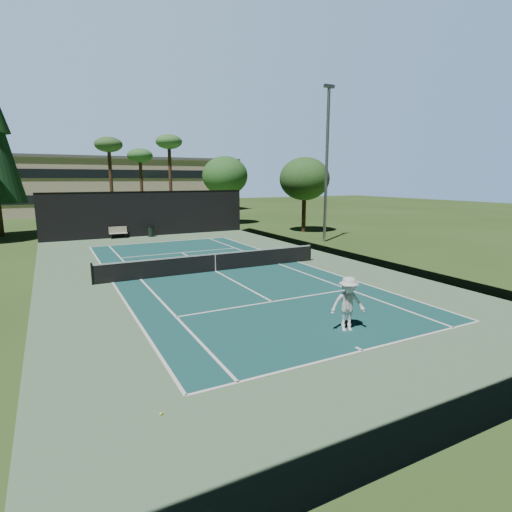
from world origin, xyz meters
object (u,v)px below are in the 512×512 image
(tennis_ball_a, at_px, (161,414))
(trash_bin, at_px, (151,231))
(tennis_net, at_px, (215,262))
(park_bench, at_px, (118,232))
(tennis_ball_b, at_px, (199,270))
(tennis_ball_c, at_px, (193,259))
(tennis_ball_d, at_px, (86,264))
(player, at_px, (348,304))

(tennis_ball_a, relative_size, trash_bin, 0.08)
(tennis_net, height_order, park_bench, tennis_net)
(trash_bin, bearing_deg, tennis_ball_b, -92.76)
(tennis_net, xyz_separation_m, tennis_ball_a, (-6.20, -12.39, -0.52))
(tennis_ball_c, height_order, trash_bin, trash_bin)
(tennis_ball_b, relative_size, trash_bin, 0.06)
(tennis_ball_d, height_order, park_bench, park_bench)
(tennis_ball_d, distance_m, trash_bin, 11.90)
(tennis_net, height_order, tennis_ball_d, tennis_net)
(tennis_ball_c, relative_size, tennis_ball_d, 0.93)
(tennis_ball_a, bearing_deg, tennis_net, 63.43)
(player, relative_size, tennis_ball_c, 31.67)
(tennis_ball_a, height_order, tennis_ball_b, tennis_ball_a)
(player, height_order, tennis_ball_a, player)
(park_bench, relative_size, trash_bin, 1.59)
(tennis_net, distance_m, park_bench, 15.97)
(tennis_ball_a, distance_m, tennis_ball_c, 17.28)
(tennis_net, relative_size, park_bench, 8.60)
(tennis_net, distance_m, tennis_ball_a, 13.86)
(player, relative_size, tennis_ball_b, 32.21)
(player, height_order, tennis_ball_c, player)
(tennis_ball_c, relative_size, trash_bin, 0.06)
(tennis_net, height_order, player, player)
(tennis_ball_c, bearing_deg, player, -86.94)
(park_bench, bearing_deg, trash_bin, -7.02)
(tennis_ball_a, distance_m, tennis_ball_d, 17.65)
(tennis_ball_a, bearing_deg, trash_bin, 77.54)
(tennis_ball_c, xyz_separation_m, tennis_ball_d, (-6.23, 1.50, 0.00))
(tennis_ball_c, height_order, tennis_ball_d, tennis_ball_d)
(tennis_ball_a, xyz_separation_m, tennis_ball_b, (5.42, 12.89, -0.01))
(player, bearing_deg, tennis_ball_c, 112.11)
(player, xyz_separation_m, tennis_ball_a, (-6.89, -2.05, -0.90))
(tennis_ball_a, relative_size, tennis_ball_d, 1.20)
(tennis_net, xyz_separation_m, trash_bin, (-0.06, 15.39, -0.08))
(park_bench, bearing_deg, tennis_ball_a, -96.86)
(tennis_net, bearing_deg, tennis_ball_b, 147.18)
(tennis_ball_a, relative_size, tennis_ball_b, 1.31)
(player, bearing_deg, tennis_net, 112.88)
(tennis_ball_b, height_order, trash_bin, trash_bin)
(tennis_ball_a, bearing_deg, player, 16.55)
(tennis_ball_b, relative_size, park_bench, 0.04)
(tennis_ball_b, xyz_separation_m, trash_bin, (0.72, 14.89, 0.45))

